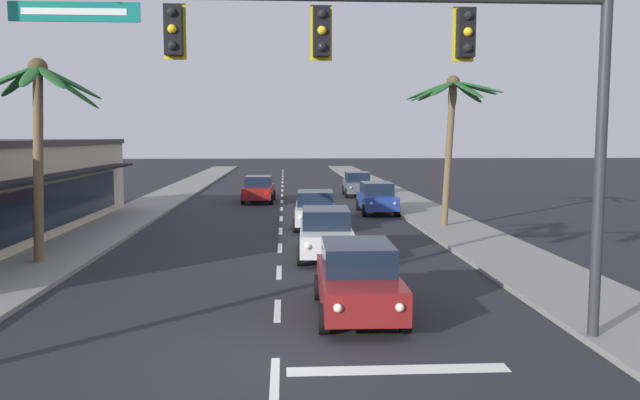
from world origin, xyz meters
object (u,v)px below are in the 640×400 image
sedan_lead_at_stop_bar (358,278)px  palm_right_second (452,110)px  traffic_signal_mast (415,68)px  sedan_fifth_in_queue (315,209)px  sedan_oncoming_far (259,189)px  sedan_parked_nearest_kerb (357,184)px  sedan_third_in_queue (326,233)px  sedan_parked_mid_kerb (377,198)px  palm_left_second (38,108)px

sedan_lead_at_stop_bar → palm_right_second: size_ratio=0.65×
traffic_signal_mast → sedan_fifth_in_queue: size_ratio=2.53×
traffic_signal_mast → palm_right_second: 16.76m
sedan_oncoming_far → sedan_parked_nearest_kerb: (6.76, 3.98, 0.00)m
sedan_lead_at_stop_bar → sedan_third_in_queue: 7.10m
sedan_lead_at_stop_bar → sedan_parked_nearest_kerb: (3.42, 29.68, 0.00)m
traffic_signal_mast → sedan_parked_mid_kerb: (2.50, 21.86, -4.62)m
traffic_signal_mast → sedan_lead_at_stop_bar: size_ratio=2.55×
sedan_third_in_queue → sedan_oncoming_far: 18.85m
traffic_signal_mast → sedan_parked_nearest_kerb: bearing=85.3°
palm_right_second → sedan_lead_at_stop_bar: bearing=-112.9°
sedan_third_in_queue → palm_left_second: 10.14m
sedan_parked_mid_kerb → palm_right_second: (2.48, -5.86, 4.49)m
palm_right_second → palm_left_second: bearing=-153.7°
sedan_lead_at_stop_bar → palm_left_second: bearing=147.0°
sedan_fifth_in_queue → sedan_parked_mid_kerb: 6.47m
sedan_third_in_queue → sedan_parked_mid_kerb: (3.60, 12.46, 0.00)m
traffic_signal_mast → sedan_third_in_queue: size_ratio=2.53×
sedan_parked_mid_kerb → traffic_signal_mast: bearing=-96.5°
sedan_lead_at_stop_bar → sedan_fifth_in_queue: size_ratio=0.99×
sedan_fifth_in_queue → traffic_signal_mast: bearing=-86.1°
sedan_parked_mid_kerb → palm_left_second: bearing=-133.6°
traffic_signal_mast → sedan_parked_nearest_kerb: (2.60, 31.98, -4.62)m
sedan_oncoming_far → sedan_parked_mid_kerb: size_ratio=1.01×
sedan_fifth_in_queue → palm_left_second: 12.89m
traffic_signal_mast → sedan_oncoming_far: size_ratio=2.53×
sedan_parked_mid_kerb → sedan_fifth_in_queue: bearing=-124.0°
traffic_signal_mast → palm_left_second: 13.31m
sedan_oncoming_far → sedan_parked_nearest_kerb: 7.84m
sedan_fifth_in_queue → sedan_parked_nearest_kerb: bearing=76.5°
sedan_lead_at_stop_bar → sedan_parked_mid_kerb: size_ratio=1.00×
sedan_third_in_queue → sedan_oncoming_far: bearing=99.3°
sedan_third_in_queue → palm_left_second: (-9.18, -0.94, 4.21)m
sedan_third_in_queue → sedan_parked_mid_kerb: bearing=73.9°
sedan_parked_nearest_kerb → palm_left_second: size_ratio=0.68×
sedan_lead_at_stop_bar → traffic_signal_mast: bearing=-70.5°
traffic_signal_mast → palm_right_second: bearing=72.7°
sedan_parked_nearest_kerb → sedan_parked_mid_kerb: size_ratio=1.01×
palm_right_second → sedan_third_in_queue: bearing=-132.7°
sedan_fifth_in_queue → palm_right_second: palm_right_second is taller
sedan_lead_at_stop_bar → palm_right_second: palm_right_second is taller
traffic_signal_mast → sedan_parked_mid_kerb: traffic_signal_mast is taller
palm_right_second → traffic_signal_mast: bearing=-107.3°
palm_right_second → sedan_fifth_in_queue: bearing=175.4°
sedan_lead_at_stop_bar → sedan_fifth_in_queue: bearing=91.2°
sedan_third_in_queue → sedan_lead_at_stop_bar: bearing=-87.7°
sedan_third_in_queue → sedan_parked_mid_kerb: same height
sedan_third_in_queue → palm_right_second: 10.04m
traffic_signal_mast → palm_right_second: traffic_signal_mast is taller
sedan_lead_at_stop_bar → sedan_parked_mid_kerb: same height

